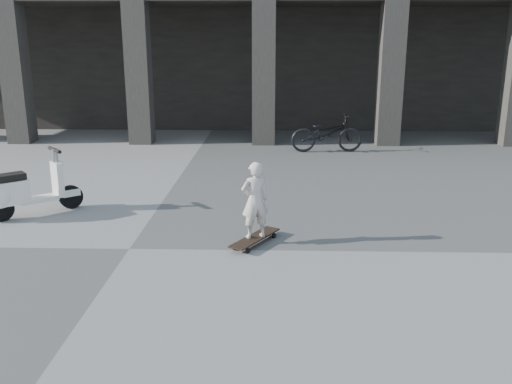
{
  "coord_description": "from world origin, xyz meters",
  "views": [
    {
      "loc": [
        2.02,
        -7.19,
        2.84
      ],
      "look_at": [
        1.79,
        0.76,
        0.65
      ],
      "focal_mm": 38.0,
      "sensor_mm": 36.0,
      "label": 1
    }
  ],
  "objects_px": {
    "longboard": "(255,238)",
    "scooter": "(19,192)",
    "child": "(255,200)",
    "bicycle": "(327,133)"
  },
  "relations": [
    {
      "from": "longboard",
      "to": "scooter",
      "type": "xyz_separation_m",
      "value": [
        -3.98,
        1.13,
        0.36
      ]
    },
    {
      "from": "scooter",
      "to": "bicycle",
      "type": "relative_size",
      "value": 0.68
    },
    {
      "from": "longboard",
      "to": "bicycle",
      "type": "xyz_separation_m",
      "value": [
        1.71,
        7.04,
        0.42
      ]
    },
    {
      "from": "child",
      "to": "scooter",
      "type": "distance_m",
      "value": 4.15
    },
    {
      "from": "child",
      "to": "bicycle",
      "type": "bearing_deg",
      "value": -125.64
    },
    {
      "from": "scooter",
      "to": "child",
      "type": "bearing_deg",
      "value": -56.39
    },
    {
      "from": "scooter",
      "to": "longboard",
      "type": "bearing_deg",
      "value": -56.39
    },
    {
      "from": "scooter",
      "to": "bicycle",
      "type": "bearing_deg",
      "value": 5.53
    },
    {
      "from": "child",
      "to": "bicycle",
      "type": "distance_m",
      "value": 7.25
    },
    {
      "from": "child",
      "to": "scooter",
      "type": "xyz_separation_m",
      "value": [
        -3.98,
        1.13,
        -0.23
      ]
    }
  ]
}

